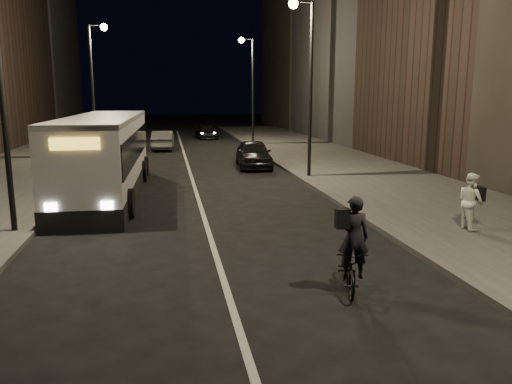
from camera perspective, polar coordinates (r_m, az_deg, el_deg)
name	(u,v)px	position (r m, az deg, el deg)	size (l,w,h in m)	color
ground	(221,271)	(11.85, -4.07, -8.95)	(180.00, 180.00, 0.00)	black
sidewalk_right	(351,169)	(27.15, 10.78, 2.54)	(7.00, 70.00, 0.16)	#373735
sidewalk_left	(11,179)	(26.43, -26.18, 1.35)	(7.00, 70.00, 0.16)	#373735
building_row_right	(385,10)	(42.69, 14.51, 19.52)	(8.00, 61.00, 21.00)	black
streetlight_right_mid	(306,65)	(23.99, 5.69, 14.22)	(1.20, 0.44, 8.12)	black
streetlight_right_far	(249,76)	(39.62, -0.75, 13.06)	(1.20, 0.44, 8.12)	black
streetlight_left_near	(7,45)	(15.70, -26.55, 14.76)	(1.20, 0.44, 8.12)	black
streetlight_left_far	(96,72)	(33.36, -17.82, 12.89)	(1.20, 0.44, 8.12)	black
city_bus	(105,152)	(21.10, -16.83, 4.37)	(3.01, 11.94, 3.20)	silver
cyclist_on_bicycle	(350,259)	(10.64, 10.70, -7.56)	(1.02, 1.89, 2.07)	black
pedestrian_woman	(471,201)	(15.82, 23.33, -0.96)	(0.81, 0.63, 1.67)	silver
car_near	(253,154)	(27.89, -0.29, 4.39)	(1.81, 4.50, 1.53)	black
car_mid	(163,140)	(37.46, -10.58, 5.85)	(1.48, 4.24, 1.40)	#373739
car_far	(207,132)	(46.28, -5.68, 6.86)	(1.71, 4.22, 1.22)	black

